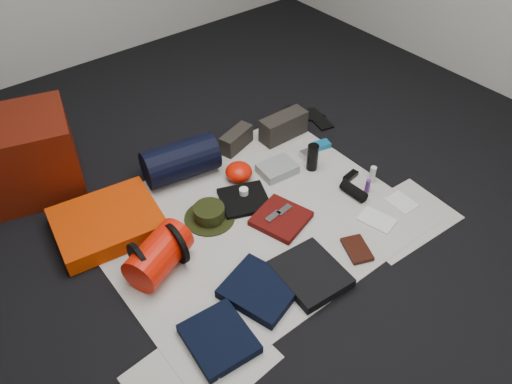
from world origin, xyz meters
TOP-DOWN VIEW (x-y plane):
  - floor at (0.00, 0.00)m, footprint 4.50×4.50m
  - newspaper_mat at (0.00, 0.00)m, footprint 1.60×1.30m
  - newspaper_sheet_front_left at (-0.70, -0.55)m, footprint 0.61×0.44m
  - newspaper_sheet_front_right at (0.65, -0.50)m, footprint 0.60×0.43m
  - red_cabinet at (-0.83, 1.01)m, footprint 0.66×0.60m
  - sleeping_pad at (-0.65, 0.42)m, footprint 0.59×0.51m
  - stuff_sack at (-0.56, 0.02)m, footprint 0.38×0.31m
  - sack_strap_left at (-0.66, 0.02)m, footprint 0.02×0.22m
  - sack_strap_right at (-0.46, 0.02)m, footprint 0.03×0.22m
  - navy_duffel at (-0.10, 0.56)m, footprint 0.47×0.30m
  - boonie_brim at (-0.18, 0.15)m, footprint 0.29×0.29m
  - boonie_crown at (-0.18, 0.15)m, footprint 0.17×0.17m
  - hiking_boot_left at (0.32, 0.57)m, footprint 0.26×0.16m
  - hiking_boot_right at (0.63, 0.48)m, footprint 0.32×0.13m
  - flip_flop_left at (0.91, 0.58)m, footprint 0.21×0.30m
  - flip_flop_right at (0.95, 0.48)m, footprint 0.15×0.28m
  - trousers_navy_a at (-0.57, -0.50)m, footprint 0.29×0.32m
  - trousers_navy_b at (-0.27, -0.41)m, footprint 0.36×0.39m
  - trousers_charcoal at (-0.02, -0.49)m, footprint 0.32×0.35m
  - black_tshirt at (0.05, 0.14)m, footprint 0.34×0.33m
  - red_shirt at (0.12, -0.10)m, footprint 0.33×0.33m
  - orange_stuff_sack at (0.15, 0.32)m, footprint 0.20×0.20m
  - first_aid_pouch at (0.37, 0.22)m, footprint 0.23×0.18m
  - water_bottle at (0.55, 0.12)m, footprint 0.07×0.07m
  - speaker at (0.58, -0.21)m, footprint 0.07×0.17m
  - compact_camera at (0.62, 0.22)m, footprint 0.11×0.07m
  - cyan_case at (0.75, 0.24)m, footprint 0.12×0.09m
  - toiletry_purple at (0.66, -0.23)m, footprint 0.03×0.03m
  - toiletry_clear at (0.75, -0.19)m, footprint 0.04×0.04m
  - paperback_book at (0.28, -0.51)m, footprint 0.17×0.20m
  - map_booklet at (0.53, -0.43)m, footprint 0.17×0.21m
  - map_printout at (0.75, -0.42)m, footprint 0.12×0.16m
  - sunglasses at (0.68, -0.09)m, footprint 0.11×0.06m
  - key_cluster at (-0.65, -0.60)m, footprint 0.08×0.08m
  - tape_roll at (0.07, 0.17)m, footprint 0.05×0.05m
  - energy_bar_a at (0.08, -0.08)m, footprint 0.10×0.05m
  - energy_bar_b at (0.16, -0.08)m, footprint 0.10×0.05m

SIDE VIEW (x-z plane):
  - floor at x=0.00m, z-range -0.02..0.00m
  - newspaper_sheet_front_left at x=-0.70m, z-range 0.00..0.00m
  - newspaper_sheet_front_right at x=0.65m, z-range 0.00..0.00m
  - newspaper_mat at x=0.00m, z-range 0.00..0.01m
  - flip_flop_right at x=0.95m, z-range 0.00..0.01m
  - flip_flop_left at x=0.91m, z-range 0.00..0.02m
  - map_printout at x=0.75m, z-range 0.01..0.01m
  - boonie_brim at x=-0.18m, z-range 0.01..0.01m
  - map_booklet at x=0.53m, z-range 0.01..0.02m
  - key_cluster at x=-0.65m, z-range 0.01..0.02m
  - paperback_book at x=0.28m, z-range 0.01..0.03m
  - black_tshirt at x=0.05m, z-range 0.01..0.03m
  - sunglasses at x=0.68m, z-range 0.01..0.03m
  - cyan_case at x=0.75m, z-range 0.01..0.04m
  - red_shirt at x=0.12m, z-range 0.01..0.04m
  - compact_camera at x=0.62m, z-range 0.01..0.05m
  - trousers_navy_a at x=-0.57m, z-range 0.01..0.05m
  - trousers_navy_b at x=-0.27m, z-range 0.01..0.06m
  - trousers_charcoal at x=-0.02m, z-range 0.01..0.06m
  - first_aid_pouch at x=0.37m, z-range 0.01..0.06m
  - speaker at x=0.58m, z-range 0.01..0.07m
  - energy_bar_a at x=0.08m, z-range 0.04..0.06m
  - energy_bar_b at x=0.16m, z-range 0.04..0.06m
  - toiletry_purple at x=0.66m, z-range 0.01..0.09m
  - tape_roll at x=0.07m, z-range 0.03..0.07m
  - boonie_crown at x=-0.18m, z-range 0.01..0.09m
  - sleeping_pad at x=-0.65m, z-range 0.01..0.10m
  - orange_stuff_sack at x=0.15m, z-range 0.01..0.11m
  - toiletry_clear at x=0.75m, z-range 0.01..0.11m
  - hiking_boot_left at x=0.32m, z-range 0.01..0.13m
  - hiking_boot_right at x=0.63m, z-range 0.01..0.17m
  - water_bottle at x=0.55m, z-range 0.01..0.18m
  - stuff_sack at x=-0.56m, z-range 0.01..0.20m
  - sack_strap_left at x=-0.66m, z-range 0.01..0.22m
  - sack_strap_right at x=-0.46m, z-range 0.01..0.22m
  - navy_duffel at x=-0.10m, z-range 0.01..0.23m
  - red_cabinet at x=-0.83m, z-range 0.00..0.46m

